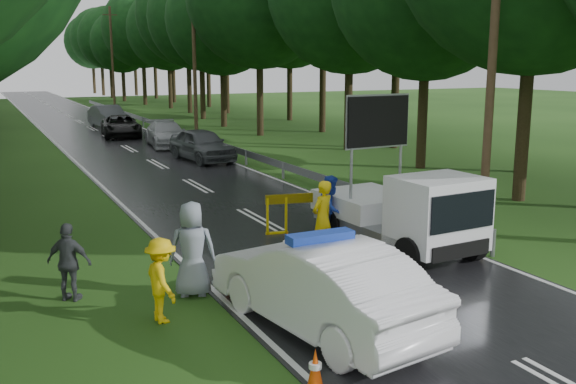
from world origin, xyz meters
TOP-DOWN VIEW (x-y plane):
  - ground at (0.00, 0.00)m, footprint 160.00×160.00m
  - road at (0.00, 30.00)m, footprint 7.00×140.00m
  - guardrail at (3.70, 29.67)m, footprint 0.12×60.06m
  - utility_pole_near at (5.20, 2.00)m, footprint 1.40×0.24m
  - utility_pole_mid at (5.20, 28.00)m, footprint 1.40×0.24m
  - utility_pole_far at (5.20, 54.00)m, footprint 1.40×0.24m
  - police_sedan at (-2.28, -1.95)m, footprint 2.49×5.19m
  - work_truck at (1.97, 1.31)m, footprint 2.41×4.97m
  - barrier at (0.80, 4.00)m, footprint 2.72×0.62m
  - officer at (-0.02, 2.00)m, footprint 0.81×0.69m
  - civilian at (0.80, 3.00)m, footprint 1.10×1.08m
  - bystander_left at (-4.74, -0.37)m, footprint 0.69×1.09m
  - bystander_mid at (-6.12, 1.50)m, footprint 0.99×0.88m
  - bystander_right at (-3.80, 0.70)m, footprint 1.12×0.92m
  - queue_car_first at (2.27, 18.16)m, footprint 2.38×4.80m
  - queue_car_second at (2.18, 24.16)m, footprint 2.42×5.01m
  - queue_car_third at (0.86, 30.16)m, footprint 2.86×5.19m
  - queue_car_fourth at (1.21, 36.16)m, footprint 2.28×5.12m
  - cone_near_left at (-3.41, -3.88)m, footprint 0.31×0.31m
  - cone_center at (-1.00, 2.00)m, footprint 0.34×0.34m
  - cone_far at (1.14, 2.50)m, footprint 0.34×0.34m
  - cone_left_mid at (-3.06, 0.50)m, footprint 0.34×0.34m
  - cone_right at (2.76, 4.50)m, footprint 0.35×0.35m

SIDE VIEW (x-z plane):
  - ground at x=0.00m, z-range 0.00..0.00m
  - road at x=0.00m, z-range 0.00..0.02m
  - cone_near_left at x=-3.41m, z-range -0.01..0.65m
  - cone_far at x=1.14m, z-range -0.01..0.71m
  - cone_left_mid at x=-3.06m, z-range -0.01..0.72m
  - cone_center at x=-1.00m, z-range -0.01..0.72m
  - cone_right at x=2.76m, z-range -0.01..0.72m
  - guardrail at x=3.70m, z-range 0.20..0.90m
  - queue_car_third at x=0.86m, z-range 0.00..1.38m
  - queue_car_second at x=2.18m, z-range 0.00..1.41m
  - queue_car_first at x=2.27m, z-range 0.00..1.57m
  - bystander_left at x=-4.74m, z-range 0.00..1.60m
  - bystander_mid at x=-6.12m, z-range 0.00..1.61m
  - queue_car_fourth at x=1.21m, z-range 0.00..1.63m
  - police_sedan at x=-2.28m, z-range -0.08..1.73m
  - barrier at x=0.80m, z-range 0.29..1.43m
  - civilian at x=0.80m, z-range 0.00..1.79m
  - officer at x=-0.02m, z-range 0.00..1.89m
  - bystander_right at x=-3.80m, z-range 0.00..1.98m
  - work_truck at x=1.97m, z-range -0.89..2.99m
  - utility_pole_near at x=5.20m, z-range 0.06..10.06m
  - utility_pole_mid at x=5.20m, z-range 0.06..10.06m
  - utility_pole_far at x=5.20m, z-range 0.06..10.06m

